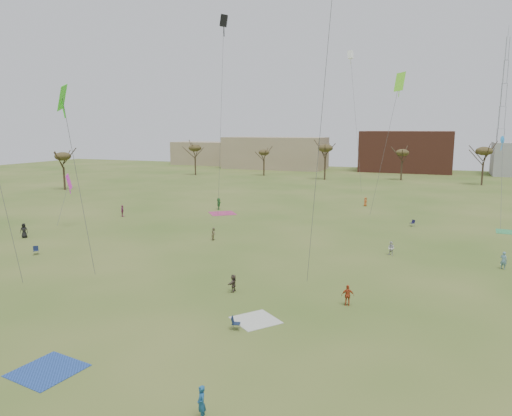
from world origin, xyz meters
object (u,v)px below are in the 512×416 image
at_px(flyer_near_right, 201,403).
at_px(spectator_fore_a, 348,295).
at_px(camp_chair_left, 36,252).
at_px(camp_chair_center, 236,326).
at_px(camp_chair_right, 412,224).
at_px(radio_tower, 502,106).

distance_m(flyer_near_right, spectator_fore_a, 16.38).
bearing_deg(camp_chair_left, camp_chair_center, -66.69).
xyz_separation_m(flyer_near_right, camp_chair_right, (5.77, 47.33, -0.54)).
relative_size(camp_chair_left, camp_chair_right, 1.00).
relative_size(flyer_near_right, camp_chair_left, 1.85).
height_order(camp_chair_center, radio_tower, radio_tower).
xyz_separation_m(camp_chair_center, camp_chair_right, (8.27, 38.16, 0.00)).
relative_size(flyer_near_right, camp_chair_right, 1.85).
distance_m(spectator_fore_a, radio_tower, 122.99).
relative_size(camp_chair_center, radio_tower, 0.02).
distance_m(flyer_near_right, radio_tower, 139.20).
height_order(spectator_fore_a, camp_chair_center, spectator_fore_a).
distance_m(spectator_fore_a, camp_chair_right, 31.39).
distance_m(camp_chair_center, camp_chair_right, 39.05).
xyz_separation_m(flyer_near_right, camp_chair_left, (-29.06, 18.06, -0.54)).
height_order(camp_chair_right, radio_tower, radio_tower).
relative_size(flyer_near_right, spectator_fore_a, 1.03).
bearing_deg(radio_tower, camp_chair_center, -101.50).
xyz_separation_m(flyer_near_right, radio_tower, (23.32, 135.99, 18.40)).
height_order(spectator_fore_a, radio_tower, radio_tower).
bearing_deg(camp_chair_right, camp_chair_left, -99.15).
bearing_deg(radio_tower, spectator_fore_a, -99.45).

